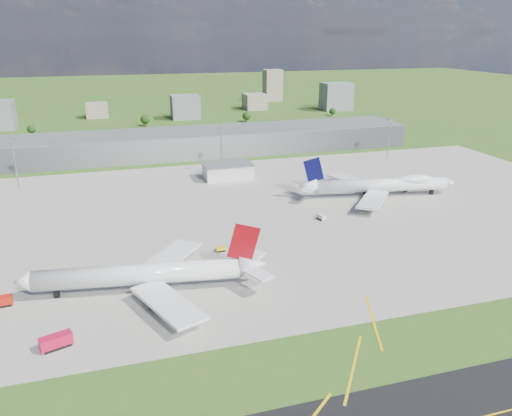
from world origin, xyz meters
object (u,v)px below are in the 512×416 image
object	(u,v)px
crash_tender	(2,302)
van_white_near	(321,217)
van_white_far	(404,190)
airliner_red_twin	(148,275)
fire_truck	(56,342)
tug_yellow	(221,249)
airliner_blue_quad	(381,185)

from	to	relation	value
crash_tender	van_white_near	distance (m)	127.30
van_white_far	airliner_red_twin	bearing A→B (deg)	-165.80
fire_truck	tug_yellow	xyz separation A→B (m)	(54.37, 46.73, -0.87)
van_white_far	fire_truck	bearing A→B (deg)	-162.82
airliner_red_twin	van_white_near	world-z (taller)	airliner_red_twin
airliner_blue_quad	van_white_near	world-z (taller)	airliner_blue_quad
fire_truck	van_white_near	bearing A→B (deg)	14.17
crash_tender	van_white_near	bearing A→B (deg)	12.93
airliner_red_twin	fire_truck	xyz separation A→B (m)	(-25.88, -23.86, -3.90)
airliner_blue_quad	van_white_near	xyz separation A→B (m)	(-41.99, -22.23, -4.60)
tug_yellow	van_white_near	size ratio (longest dim) A/B	0.75
crash_tender	tug_yellow	distance (m)	74.22
airliner_blue_quad	airliner_red_twin	bearing A→B (deg)	-141.00
airliner_red_twin	van_white_far	bearing A→B (deg)	-144.95
crash_tender	fire_truck	bearing A→B (deg)	-62.73
tug_yellow	van_white_far	size ratio (longest dim) A/B	0.86
airliner_red_twin	crash_tender	bearing A→B (deg)	4.30
van_white_near	tug_yellow	bearing A→B (deg)	100.51
fire_truck	van_white_far	distance (m)	185.71
van_white_near	fire_truck	bearing A→B (deg)	111.28
airliner_red_twin	fire_truck	distance (m)	35.42
fire_truck	crash_tender	xyz separation A→B (m)	(-17.15, 26.89, -0.22)
airliner_blue_quad	crash_tender	distance (m)	174.36
airliner_red_twin	tug_yellow	distance (m)	36.84
airliner_red_twin	fire_truck	world-z (taller)	airliner_red_twin
airliner_blue_quad	van_white_far	world-z (taller)	airliner_blue_quad
fire_truck	crash_tender	world-z (taller)	fire_truck
crash_tender	van_white_far	xyz separation A→B (m)	(178.43, 65.17, -0.48)
airliner_red_twin	airliner_blue_quad	bearing A→B (deg)	-143.22
crash_tender	tug_yellow	xyz separation A→B (m)	(71.52, 19.84, -0.65)
tug_yellow	van_white_far	xyz separation A→B (m)	(106.91, 45.33, 0.17)
crash_tender	van_white_far	size ratio (longest dim) A/B	1.43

